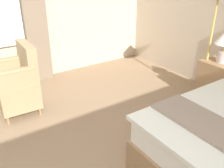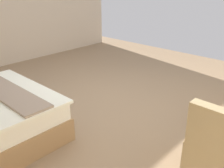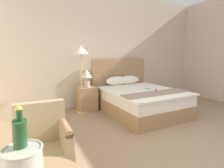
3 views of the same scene
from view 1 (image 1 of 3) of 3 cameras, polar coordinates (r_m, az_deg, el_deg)
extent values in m
cube|color=#9A764E|center=(3.74, 22.93, 0.13)|extent=(0.47, 0.36, 0.62)
cylinder|color=#BFAFA9|center=(3.60, 23.97, 5.66)|extent=(0.14, 0.14, 0.15)
cylinder|color=tan|center=(3.57, 24.32, 7.55)|extent=(0.02, 0.02, 0.10)
cylinder|color=gold|center=(3.89, 19.54, -3.18)|extent=(0.28, 0.28, 0.03)
cylinder|color=gold|center=(3.61, 21.22, 7.01)|extent=(0.03, 0.03, 1.43)
cylinder|color=#9A764E|center=(3.78, -24.10, -4.19)|extent=(0.04, 0.04, 0.10)
cylinder|color=#9A764E|center=(3.37, -22.65, -7.68)|extent=(0.04, 0.04, 0.10)
cylinder|color=#9A764E|center=(3.83, -18.26, -2.75)|extent=(0.04, 0.04, 0.10)
cylinder|color=#9A764E|center=(3.43, -16.11, -5.98)|extent=(0.04, 0.04, 0.10)
cube|color=tan|center=(3.49, -20.86, -1.85)|extent=(0.57, 0.50, 0.35)
cube|color=tan|center=(3.37, -18.78, 5.03)|extent=(0.53, 0.14, 0.46)
cube|color=tan|center=(3.59, -22.68, 3.43)|extent=(0.10, 0.45, 0.20)
cylinder|color=#9A764E|center=(3.56, -22.95, 4.93)|extent=(0.10, 0.45, 0.09)
cube|color=tan|center=(3.17, -21.03, 0.88)|extent=(0.10, 0.45, 0.20)
cylinder|color=#9A764E|center=(3.13, -21.32, 2.56)|extent=(0.10, 0.45, 0.09)
camera|label=2|loc=(4.68, 4.00, 27.69)|focal=40.00mm
camera|label=3|loc=(3.50, -55.72, 8.65)|focal=28.00mm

